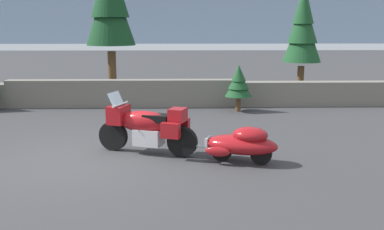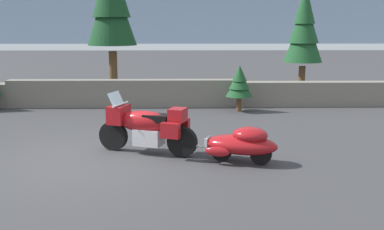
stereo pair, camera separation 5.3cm
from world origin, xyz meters
TOP-DOWN VIEW (x-y plane):
  - ground_plane at (0.00, 0.00)m, footprint 80.00×80.00m
  - stone_guard_wall at (-0.18, 6.28)m, footprint 24.00×0.61m
  - distant_ridgeline at (0.00, 96.27)m, footprint 240.00×80.00m
  - touring_motorcycle at (1.15, 0.43)m, footprint 2.22×1.21m
  - car_shaped_trailer at (3.15, -0.30)m, footprint 2.19×1.17m
  - pine_tree_secondary at (6.45, 7.94)m, footprint 1.44×1.44m
  - pine_sapling_near at (3.77, 5.34)m, footprint 0.87×0.87m

SIDE VIEW (x-z plane):
  - ground_plane at x=0.00m, z-range 0.00..0.00m
  - car_shaped_trailer at x=3.15m, z-range 0.03..0.79m
  - stone_guard_wall at x=-0.18m, z-range -0.04..0.89m
  - touring_motorcycle at x=1.15m, z-range -0.04..1.29m
  - pine_sapling_near at x=3.77m, z-range 0.19..1.69m
  - pine_tree_secondary at x=6.45m, z-range 0.53..4.79m
  - distant_ridgeline at x=0.00m, z-range 0.00..16.00m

